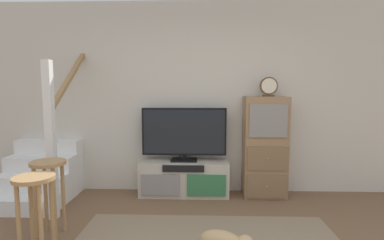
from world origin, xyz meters
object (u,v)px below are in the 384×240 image
Objects in this scene: desk_clock at (269,87)px; bar_stool_far at (49,181)px; media_console at (184,178)px; television at (184,133)px; side_cabinet at (265,147)px; bar_stool_near at (35,199)px.

desk_clock is 2.85m from bar_stool_far.
media_console is 1.06× the size of television.
desk_clock is at bearing -0.24° from media_console.
desk_clock reaches higher than bar_stool_far.
bar_stool_near is at bearing -144.25° from side_cabinet.
media_console is at bearing 42.53° from bar_stool_far.
bar_stool_far is (-0.12, 0.45, 0.01)m from bar_stool_near.
media_console is 1.77m from bar_stool_far.
side_cabinet is 1.80× the size of bar_stool_far.
bar_stool_near is at bearing -75.51° from bar_stool_far.
bar_stool_far reaches higher than bar_stool_near.
bar_stool_near is 0.98× the size of bar_stool_far.
bar_stool_near is at bearing -125.23° from television.
television reaches higher than bar_stool_far.
desk_clock is (1.14, -0.00, 1.27)m from media_console.
television is 1.79m from bar_stool_far.
bar_stool_far is at bearing -153.60° from side_cabinet.
television reaches higher than bar_stool_near.
side_cabinet is at bearing -0.70° from television.
desk_clock reaches higher than media_console.
media_console is 1.70m from desk_clock.
bar_stool_near is 0.47m from bar_stool_far.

